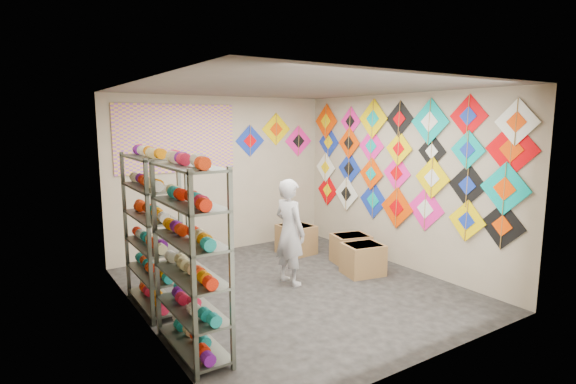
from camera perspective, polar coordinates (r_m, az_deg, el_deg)
ground at (r=6.32m, az=0.74°, el=-12.16°), size 4.50×4.50×0.00m
room_walls at (r=5.93m, az=0.77°, el=2.82°), size 4.50×4.50×4.50m
shelf_rack_front at (r=4.52m, az=-12.23°, el=-8.41°), size 0.40×1.10×1.90m
shelf_rack_back at (r=5.71m, az=-16.93°, el=-4.90°), size 0.40×1.10×1.90m
string_spools at (r=5.08m, az=-14.91°, el=-5.42°), size 0.12×2.36×0.12m
kite_wall_display at (r=7.20m, az=14.13°, el=3.55°), size 0.05×4.34×2.06m
back_wall_kites at (r=8.37m, az=-1.55°, el=7.00°), size 1.64×0.02×0.83m
poster at (r=7.55m, az=-13.95°, el=6.61°), size 2.00×0.01×1.10m
shopkeeper at (r=6.30m, az=0.21°, el=-5.08°), size 0.64×0.50×1.50m
carton_a at (r=6.89m, az=9.49°, el=-8.42°), size 0.64×0.56×0.47m
carton_b at (r=7.42m, az=7.97°, el=-7.14°), size 0.65×0.58×0.46m
carton_c at (r=7.84m, az=1.05°, el=-6.02°), size 0.56×0.61×0.50m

